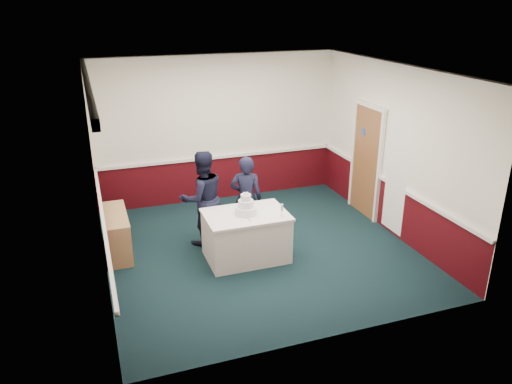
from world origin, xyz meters
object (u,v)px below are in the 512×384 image
object	(u,v)px
cake_knife	(248,219)
person_man	(202,198)
sideboard	(116,233)
wedding_cake	(246,207)
person_woman	(246,198)
cake_table	(246,236)
champagne_flute	(282,208)

from	to	relation	value
cake_knife	person_man	size ratio (longest dim) A/B	0.13
sideboard	wedding_cake	bearing A→B (deg)	-24.26
sideboard	cake_knife	bearing A→B (deg)	-29.26
wedding_cake	person_woman	world-z (taller)	person_woman
sideboard	cake_knife	world-z (taller)	cake_knife
wedding_cake	person_woman	distance (m)	0.74
cake_table	wedding_cake	distance (m)	0.50
cake_table	person_woman	distance (m)	0.81
cake_knife	person_man	xyz separation A→B (m)	(-0.49, 0.98, 0.04)
wedding_cake	person_man	xyz separation A→B (m)	(-0.52, 0.78, -0.07)
sideboard	cake_knife	distance (m)	2.27
cake_knife	person_man	distance (m)	1.09
sideboard	champagne_flute	xyz separation A→B (m)	(2.48, -1.17, 0.58)
sideboard	cake_table	bearing A→B (deg)	-24.26
cake_table	champagne_flute	bearing A→B (deg)	-29.25
champagne_flute	person_man	distance (m)	1.47
person_woman	sideboard	bearing A→B (deg)	16.16
person_woman	champagne_flute	bearing A→B (deg)	127.09
cake_table	wedding_cake	size ratio (longest dim) A/B	3.63
wedding_cake	person_man	distance (m)	0.94
wedding_cake	cake_knife	bearing A→B (deg)	-98.53
sideboard	cake_table	distance (m)	2.17
cake_table	person_man	xyz separation A→B (m)	(-0.52, 0.78, 0.43)
cake_knife	person_woman	size ratio (longest dim) A/B	0.14
cake_table	cake_knife	size ratio (longest dim) A/B	6.00
cake_table	cake_knife	xyz separation A→B (m)	(-0.03, -0.20, 0.39)
cake_table	person_man	bearing A→B (deg)	123.84
cake_table	champagne_flute	distance (m)	0.78
cake_knife	champagne_flute	xyz separation A→B (m)	(0.53, -0.08, 0.14)
cake_table	champagne_flute	size ratio (longest dim) A/B	6.44
cake_knife	person_man	world-z (taller)	person_man
person_woman	person_man	bearing A→B (deg)	14.60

